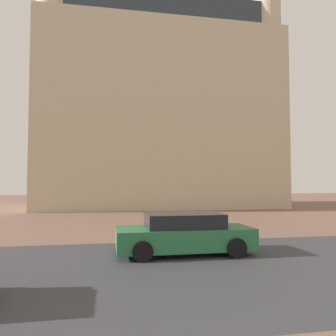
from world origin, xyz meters
TOP-DOWN VIEW (x-y plane):
  - ground_plane at (0.00, 10.00)m, footprint 120.00×120.00m
  - street_asphalt_strip at (0.00, 7.02)m, footprint 120.00×8.43m
  - landmark_building at (3.21, 31.86)m, footprint 23.53×12.66m
  - car_green at (0.48, 8.88)m, footprint 4.56×2.12m

SIDE VIEW (x-z plane):
  - ground_plane at x=0.00m, z-range 0.00..0.00m
  - street_asphalt_strip at x=0.00m, z-range 0.00..0.00m
  - car_green at x=0.48m, z-range -0.02..1.35m
  - landmark_building at x=3.21m, z-range -8.10..30.22m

